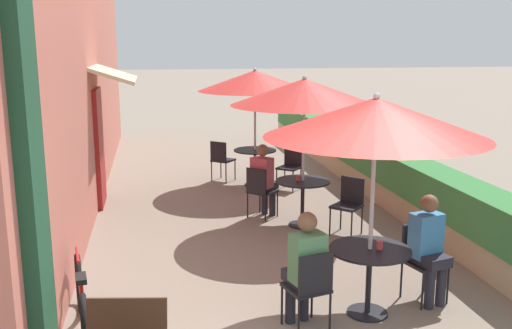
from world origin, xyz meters
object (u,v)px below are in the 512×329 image
cafe_chair_near_right (310,284)px  patio_table_far (255,158)px  patio_umbrella_near (376,118)px  coffee_cup_mid (298,178)px  patio_table_mid (303,191)px  seated_patron_mid_right (264,177)px  patio_table_near (369,264)px  seated_patron_near_right (305,265)px  cafe_chair_far_right (291,164)px  cafe_chair_near_left (421,255)px  cafe_chair_far_left (221,158)px  patio_umbrella_mid (304,92)px  cafe_chair_mid_right (260,188)px  coffee_cup_near (380,245)px  cafe_chair_mid_left (349,201)px  patio_umbrella_far (255,81)px  bicycle_leaning (82,303)px  seated_patron_near_left (429,244)px

cafe_chair_near_right → patio_table_far: 6.13m
patio_umbrella_near → coffee_cup_mid: (0.01, 3.08, -1.35)m
patio_table_mid → seated_patron_mid_right: 0.78m
patio_table_mid → patio_table_far: bearing=95.7°
patio_table_near → patio_umbrella_near: (-0.00, 0.00, 1.57)m
seated_patron_near_right → patio_table_far: bearing=69.9°
patio_table_near → cafe_chair_far_right: size_ratio=1.00×
cafe_chair_near_left → patio_table_mid: cafe_chair_near_left is taller
patio_umbrella_near → patio_table_mid: size_ratio=2.75×
cafe_chair_far_left → cafe_chair_far_right: bearing=5.6°
patio_umbrella_mid → cafe_chair_mid_right: size_ratio=2.75×
cafe_chair_near_right → patio_table_mid: cafe_chair_near_right is taller
patio_table_near → seated_patron_mid_right: bearing=96.7°
patio_table_near → cafe_chair_mid_right: bearing=98.1°
cafe_chair_far_left → seated_patron_mid_right: bearing=-41.4°
cafe_chair_near_right → cafe_chair_mid_right: (0.22, 3.86, 0.00)m
patio_table_far → patio_umbrella_near: bearing=-88.2°
patio_umbrella_mid → patio_table_far: 3.18m
patio_table_near → patio_table_far: same height
cafe_chair_mid_right → coffee_cup_near: bearing=-35.0°
coffee_cup_near → cafe_chair_far_right: 5.45m
coffee_cup_near → patio_umbrella_mid: patio_umbrella_mid is taller
cafe_chair_mid_left → patio_table_far: bearing=-29.4°
patio_umbrella_mid → coffee_cup_mid: (-0.08, -0.01, -1.35)m
patio_umbrella_far → bicycle_leaning: 6.65m
patio_table_mid → patio_umbrella_mid: bearing=97.1°
coffee_cup_near → patio_table_far: coffee_cup_near is taller
seated_patron_mid_right → cafe_chair_far_left: (-0.40, 2.61, -0.17)m
patio_table_mid → cafe_chair_far_right: (0.37, 2.31, -0.05)m
seated_patron_near_right → cafe_chair_far_right: bearing=63.0°
seated_patron_mid_right → cafe_chair_near_right: bearing=-48.8°
patio_table_mid → cafe_chair_far_right: cafe_chair_far_right is taller
patio_umbrella_mid → seated_patron_mid_right: bearing=131.8°
patio_umbrella_mid → cafe_chair_far_right: size_ratio=2.75×
seated_patron_near_left → seated_patron_near_right: bearing=-2.6°
patio_table_mid → patio_table_far: 2.76m
patio_umbrella_far → cafe_chair_mid_right: bearing=-98.2°
seated_patron_near_left → cafe_chair_near_right: 1.56m
cafe_chair_near_left → cafe_chair_far_right: 5.14m
patio_table_near → cafe_chair_near_left: cafe_chair_near_left is taller
cafe_chair_near_left → patio_table_mid: size_ratio=1.00×
coffee_cup_near → cafe_chair_far_left: cafe_chair_far_left is taller
seated_patron_near_right → patio_table_mid: (0.85, 3.25, -0.12)m
patio_table_near → coffee_cup_mid: 3.09m
seated_patron_near_left → patio_table_far: 5.76m
bicycle_leaning → cafe_chair_far_right: bearing=47.7°
patio_umbrella_far → cafe_chair_near_right: bearing=-95.1°
patio_table_near → patio_umbrella_far: 6.05m
patio_table_near → cafe_chair_near_left: bearing=20.2°
cafe_chair_mid_right → patio_umbrella_mid: bearing=5.6°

